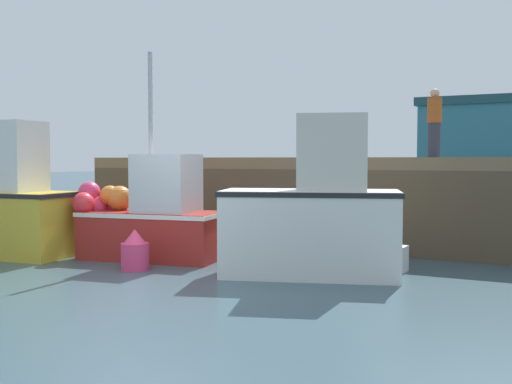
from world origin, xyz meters
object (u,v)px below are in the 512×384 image
Objects in this scene: fishing_boat_mid at (315,214)px; fishing_boat_near_right at (150,217)px; dockworker at (434,123)px; rowboat at (363,257)px; mooring_buoy_foreground at (135,252)px.

fishing_boat_near_right is at bearing 176.72° from fishing_boat_mid.
dockworker is (0.81, 5.71, 1.75)m from fishing_boat_mid.
mooring_buoy_foreground reaches higher than rowboat.
fishing_boat_near_right is 4.06m from rowboat.
fishing_boat_mid is 4.41× the size of mooring_buoy_foreground.
fishing_boat_near_right is 1.29m from mooring_buoy_foreground.
fishing_boat_near_right reaches higher than dockworker.
mooring_buoy_foreground is at bearing -152.47° from rowboat.
dockworker is (4.24, 5.51, 1.96)m from fishing_boat_near_right.
fishing_boat_near_right is at bearing -169.69° from rowboat.
mooring_buoy_foreground is (-3.47, -1.81, 0.10)m from rowboat.
fishing_boat_near_right reaches higher than fishing_boat_mid.
fishing_boat_near_right is at bearing -127.57° from dockworker.
dockworker reaches higher than mooring_buoy_foreground.
fishing_boat_mid is 3.15m from mooring_buoy_foreground.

